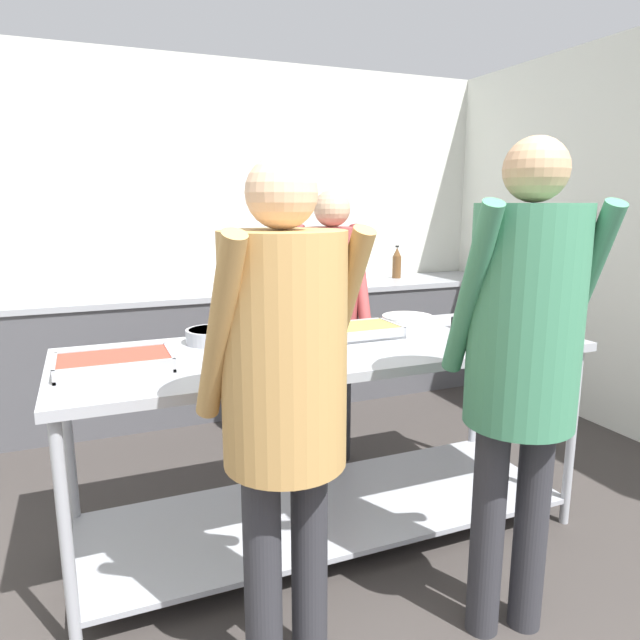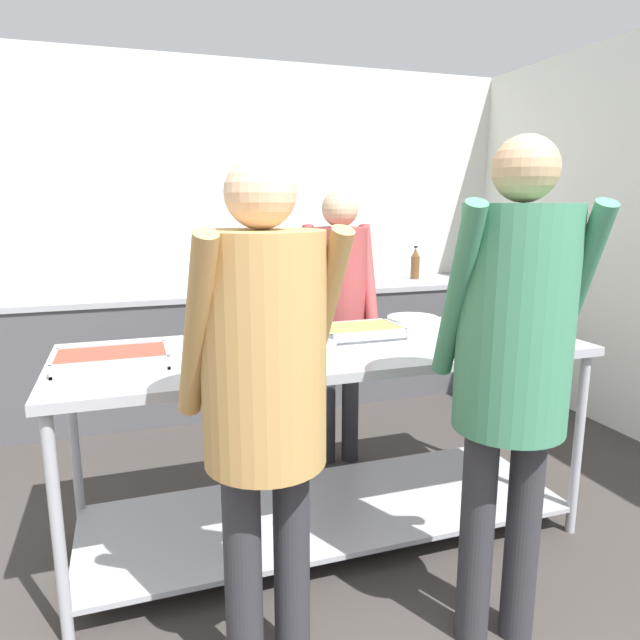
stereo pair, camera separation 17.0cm
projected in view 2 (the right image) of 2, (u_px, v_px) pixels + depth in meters
name	position (u px, v px, depth m)	size (l,w,h in m)	color
wall_rear	(217.00, 233.00, 4.57)	(5.06, 0.06, 2.65)	silver
back_counter	(229.00, 348.00, 4.40)	(4.90, 0.65, 0.92)	#4C4C51
serving_counter	(327.00, 409.00, 2.64)	(2.35, 0.85, 0.93)	#9EA0A8
serving_tray_roast	(112.00, 359.00, 2.27)	(0.43, 0.27, 0.05)	#9EA0A8
sauce_pan	(213.00, 333.00, 2.66)	(0.38, 0.24, 0.06)	#9EA0A8
broccoli_bowl	(309.00, 348.00, 2.38)	(0.23, 0.23, 0.11)	#B2B2B7
serving_tray_greens	(359.00, 332.00, 2.74)	(0.39, 0.26, 0.05)	#9EA0A8
plate_stack	(413.00, 321.00, 2.99)	(0.27, 0.27, 0.05)	white
serving_tray_vegetables	(509.00, 328.00, 2.82)	(0.39, 0.32, 0.05)	#9EA0A8
guest_serving_left	(513.00, 347.00, 1.89)	(0.53, 0.44, 1.78)	#2D2D33
guest_serving_right	(264.00, 378.00, 1.73)	(0.51, 0.39, 1.70)	#2D2D33
cook_behind_counter	(339.00, 298.00, 3.33)	(0.46, 0.38, 1.64)	#2D2D33
water_bottle	(415.00, 264.00, 4.88)	(0.08, 0.08, 0.28)	brown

